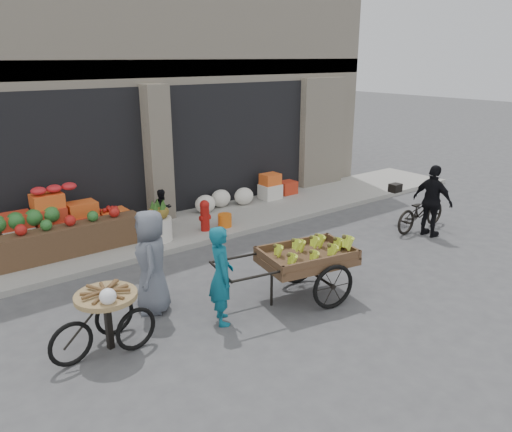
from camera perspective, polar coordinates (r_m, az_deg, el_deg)
ground at (r=8.57m, az=5.03°, el=-9.18°), size 80.00×80.00×0.00m
sidewalk at (r=11.64m, az=-8.70°, el=-1.54°), size 18.00×2.20×0.12m
building at (r=14.58m, az=-17.18°, el=15.08°), size 14.00×6.45×7.00m
fruit_display at (r=10.81m, az=-21.14°, el=-0.67°), size 3.10×1.12×1.24m
pineapple_bin at (r=10.79m, az=-10.95°, el=-1.49°), size 0.52×0.52×0.50m
fire_hydrant at (r=11.21m, az=-5.87°, el=0.21°), size 0.22×0.22×0.71m
orange_bucket at (r=11.50m, az=-3.59°, el=-0.50°), size 0.32×0.32×0.30m
right_bay_goods at (r=13.38m, az=-0.23°, el=2.80°), size 3.35×0.60×0.70m
seated_person at (r=11.40m, az=-10.60°, el=0.73°), size 0.51×0.43×0.93m
banana_cart at (r=8.23m, az=5.52°, el=-4.44°), size 2.68×1.46×1.06m
vendor_woman at (r=7.49m, az=-3.99°, el=-6.77°), size 0.56×0.66×1.54m
tricycle_cart at (r=7.19m, az=-16.68°, el=-10.46°), size 1.45×0.95×0.95m
vendor_grey at (r=7.95m, az=-11.87°, el=-5.11°), size 0.84×0.97×1.67m
bicycle at (r=12.19m, az=18.31°, el=0.56°), size 1.73×0.64×0.90m
cyclist at (r=11.72m, az=19.52°, el=1.60°), size 0.42×0.96×1.62m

